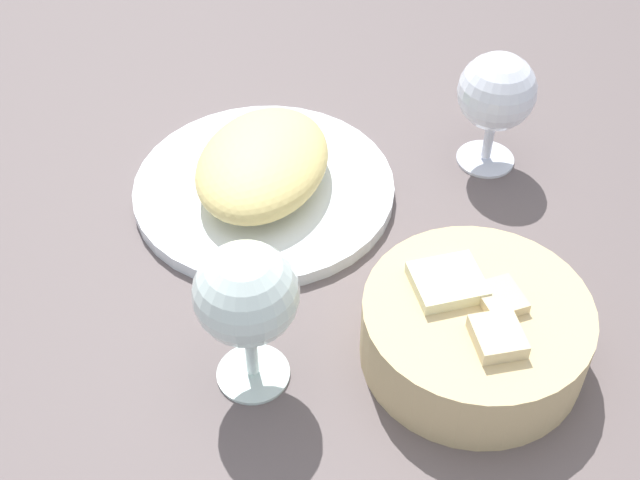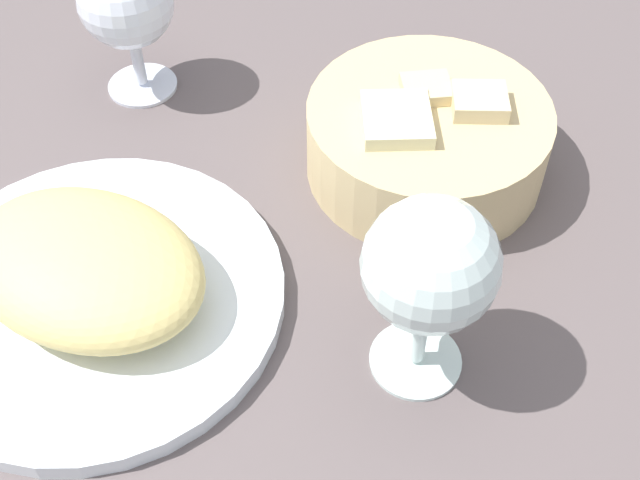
{
  "view_description": "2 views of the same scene",
  "coord_description": "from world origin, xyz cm",
  "px_view_note": "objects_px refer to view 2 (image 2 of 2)",
  "views": [
    {
      "loc": [
        54.25,
        -5.19,
        57.08
      ],
      "look_at": [
        3.48,
        1.55,
        5.6
      ],
      "focal_mm": 48.23,
      "sensor_mm": 36.0,
      "label": 1
    },
    {
      "loc": [
        9.0,
        -34.39,
        45.58
      ],
      "look_at": [
        5.76,
        1.62,
        3.55
      ],
      "focal_mm": 46.45,
      "sensor_mm": 36.0,
      "label": 2
    }
  ],
  "objects_px": {
    "wine_glass_near": "(430,270)",
    "bread_basket": "(426,138)",
    "wine_glass_far": "(126,5)",
    "plate": "(96,297)"
  },
  "relations": [
    {
      "from": "bread_basket",
      "to": "wine_glass_far",
      "type": "distance_m",
      "value": 0.26
    },
    {
      "from": "wine_glass_near",
      "to": "wine_glass_far",
      "type": "distance_m",
      "value": 0.35
    },
    {
      "from": "bread_basket",
      "to": "wine_glass_near",
      "type": "height_order",
      "value": "wine_glass_near"
    },
    {
      "from": "wine_glass_near",
      "to": "wine_glass_far",
      "type": "relative_size",
      "value": 1.12
    },
    {
      "from": "plate",
      "to": "wine_glass_far",
      "type": "distance_m",
      "value": 0.24
    },
    {
      "from": "wine_glass_near",
      "to": "wine_glass_far",
      "type": "xyz_separation_m",
      "value": [
        -0.24,
        0.26,
        -0.01
      ]
    },
    {
      "from": "plate",
      "to": "wine_glass_near",
      "type": "height_order",
      "value": "wine_glass_near"
    },
    {
      "from": "wine_glass_near",
      "to": "bread_basket",
      "type": "bearing_deg",
      "value": 89.15
    },
    {
      "from": "bread_basket",
      "to": "wine_glass_far",
      "type": "height_order",
      "value": "wine_glass_far"
    },
    {
      "from": "wine_glass_far",
      "to": "bread_basket",
      "type": "bearing_deg",
      "value": -18.33
    }
  ]
}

